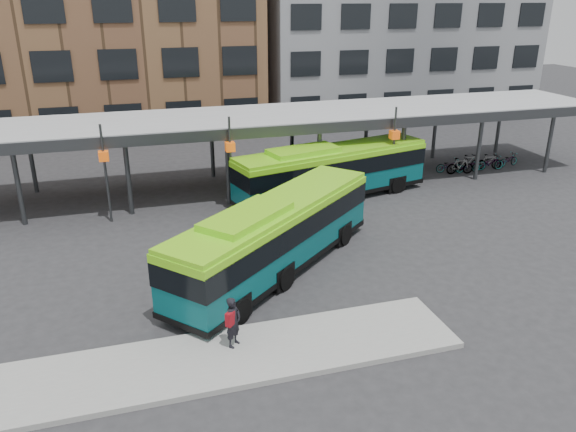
# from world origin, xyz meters

# --- Properties ---
(ground) EXTENTS (120.00, 120.00, 0.00)m
(ground) POSITION_xyz_m (0.00, 0.00, 0.00)
(ground) COLOR #28282B
(ground) RESTS_ON ground
(boarding_island) EXTENTS (14.00, 3.00, 0.18)m
(boarding_island) POSITION_xyz_m (-5.50, -3.00, 0.09)
(boarding_island) COLOR gray
(boarding_island) RESTS_ON ground
(canopy) EXTENTS (40.00, 6.53, 4.80)m
(canopy) POSITION_xyz_m (-0.06, 12.87, 3.91)
(canopy) COLOR #999B9E
(canopy) RESTS_ON ground
(bus_front) EXTENTS (10.04, 9.15, 3.09)m
(bus_front) POSITION_xyz_m (-2.73, 2.29, 1.61)
(bus_front) COLOR #074D51
(bus_front) RESTS_ON ground
(bus_rear) EXTENTS (11.25, 4.88, 3.04)m
(bus_rear) POSITION_xyz_m (2.47, 9.79, 1.58)
(bus_rear) COLOR #074D51
(bus_rear) RESTS_ON ground
(pedestrian) EXTENTS (0.70, 0.71, 1.65)m
(pedestrian) POSITION_xyz_m (-5.40, -2.55, 1.02)
(pedestrian) COLOR black
(pedestrian) RESTS_ON boarding_island
(bike_rack) EXTENTS (6.15, 1.44, 1.02)m
(bike_rack) POSITION_xyz_m (13.09, 12.03, 0.47)
(bike_rack) COLOR slate
(bike_rack) RESTS_ON ground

